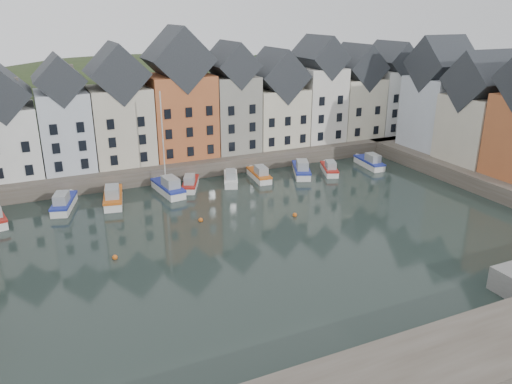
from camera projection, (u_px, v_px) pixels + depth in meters
ground at (266, 244)px, 48.91m from camera, size 260.00×260.00×0.00m
far_quay at (179, 157)px, 74.19m from camera, size 90.00×16.00×2.00m
right_quay at (509, 176)px, 65.60m from camera, size 14.00×54.00×2.00m
hillside at (148, 214)px, 102.90m from camera, size 153.60×70.40×64.00m
far_terrace at (201, 105)px, 71.03m from camera, size 72.37×8.16×17.78m
right_terrace at (482, 111)px, 66.83m from camera, size 8.30×24.25×16.36m
mooring_buoys at (209, 229)px, 51.85m from camera, size 20.50×5.50×0.50m
boat_b at (64, 203)px, 57.31m from camera, size 3.58×6.49×2.38m
boat_c at (113, 197)px, 58.97m from camera, size 3.28×6.98×2.58m
boat_d at (169, 187)px, 62.12m from camera, size 2.89×6.92×12.84m
boat_e at (190, 184)px, 64.02m from camera, size 3.76×5.73×2.12m
boat_f at (231, 179)px, 65.92m from camera, size 3.63×5.85×2.15m
boat_g at (259, 175)px, 67.39m from camera, size 2.34×5.91×2.21m
boat_h at (302, 170)px, 69.16m from camera, size 4.42×6.76×2.49m
boat_i at (330, 169)px, 70.04m from camera, size 3.60×5.71×2.10m
boat_j at (370, 162)px, 72.75m from camera, size 2.50×6.21×2.32m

